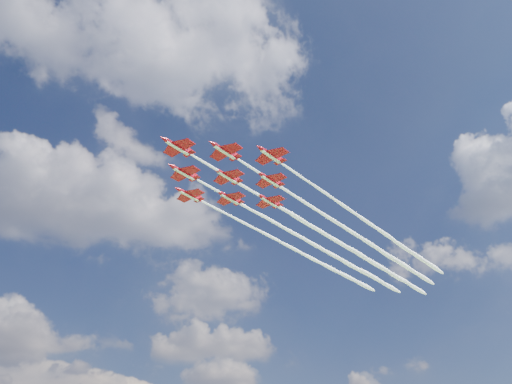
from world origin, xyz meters
TOP-DOWN VIEW (x-y plane):
  - jet_lead at (27.19, 18.19)m, footprint 93.34×68.15m
  - jet_row2_port at (38.85, 17.25)m, footprint 93.34×68.15m
  - jet_row2_starb at (30.00, 29.54)m, footprint 93.34×68.15m
  - jet_row3_port at (50.51, 16.32)m, footprint 93.34×68.15m
  - jet_row3_centre at (41.66, 28.61)m, footprint 93.34×68.15m
  - jet_row3_starb at (32.81, 40.89)m, footprint 93.34×68.15m
  - jet_row4_port at (53.32, 27.67)m, footprint 93.34×68.15m
  - jet_row4_starb at (44.47, 39.96)m, footprint 93.34×68.15m
  - jet_tail at (56.13, 39.03)m, footprint 93.34×68.15m

SIDE VIEW (x-z plane):
  - jet_lead at x=27.19m, z-range 75.41..77.99m
  - jet_row2_port at x=38.85m, z-range 75.41..77.99m
  - jet_row2_starb at x=30.00m, z-range 75.41..77.99m
  - jet_row3_port at x=50.51m, z-range 75.41..77.99m
  - jet_row3_centre at x=41.66m, z-range 75.41..77.99m
  - jet_row3_starb at x=32.81m, z-range 75.41..77.99m
  - jet_row4_port at x=53.32m, z-range 75.41..77.99m
  - jet_row4_starb at x=44.47m, z-range 75.41..77.99m
  - jet_tail at x=56.13m, z-range 75.41..77.99m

